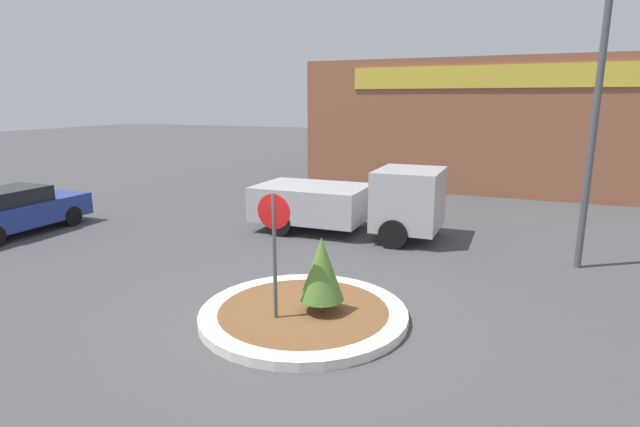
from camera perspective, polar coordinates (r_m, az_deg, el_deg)
name	(u,v)px	position (r m, az deg, el deg)	size (l,w,h in m)	color
ground_plane	(304,318)	(9.55, -1.88, -11.83)	(120.00, 120.00, 0.00)	#474749
traffic_island	(304,314)	(9.52, -1.88, -11.37)	(3.88, 3.88, 0.17)	silver
stop_sign	(274,237)	(8.69, -5.25, -2.72)	(0.62, 0.07, 2.45)	#4C4C51
island_shrub	(322,268)	(9.10, 0.18, -6.30)	(0.82, 0.82, 1.42)	brown
utility_truck	(354,201)	(15.08, 3.89, 1.40)	(5.66, 2.47, 2.06)	#B2B2B7
storefront_building	(486,125)	(24.86, 18.49, 9.60)	(15.62, 6.07, 5.72)	#93563D
parked_sedan_blue	(14,211)	(17.68, -31.57, 0.28)	(1.85, 4.35, 1.42)	navy
light_pole	(599,87)	(13.19, 29.25, 12.55)	(0.70, 0.30, 7.43)	#4C4C51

